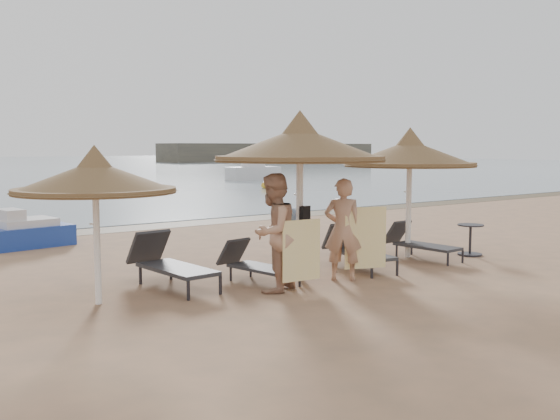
% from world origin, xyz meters
% --- Properties ---
extents(ground, '(160.00, 160.00, 0.00)m').
position_xyz_m(ground, '(0.00, 0.00, 0.00)').
color(ground, '#9B704F').
rests_on(ground, ground).
extents(wet_sand_strip, '(200.00, 1.60, 0.01)m').
position_xyz_m(wet_sand_strip, '(0.00, 9.40, 0.00)').
color(wet_sand_strip, brown).
rests_on(wet_sand_strip, ground).
extents(palapa_left, '(2.56, 2.56, 2.54)m').
position_xyz_m(palapa_left, '(-4.28, 0.82, 2.02)').
color(palapa_left, white).
rests_on(palapa_left, ground).
extents(palapa_center, '(3.21, 3.21, 3.19)m').
position_xyz_m(palapa_center, '(-0.53, 0.40, 2.54)').
color(palapa_center, white).
rests_on(palapa_center, ground).
extents(palapa_right, '(2.97, 2.97, 2.94)m').
position_xyz_m(palapa_right, '(2.93, 0.84, 2.34)').
color(palapa_right, white).
rests_on(palapa_right, ground).
extents(lounger_far_left, '(0.90, 2.19, 0.96)m').
position_xyz_m(lounger_far_left, '(-2.80, 1.35, 0.43)').
color(lounger_far_left, '#242329').
rests_on(lounger_far_left, ground).
extents(lounger_near_left, '(0.85, 1.78, 0.76)m').
position_xyz_m(lounger_near_left, '(-1.35, 0.74, 0.34)').
color(lounger_near_left, '#242329').
rests_on(lounger_near_left, ground).
extents(lounger_near_right, '(1.00, 2.05, 0.88)m').
position_xyz_m(lounger_near_right, '(1.11, 0.63, 0.39)').
color(lounger_near_right, '#242329').
rests_on(lounger_near_right, ground).
extents(lounger_far_right, '(0.75, 1.86, 0.81)m').
position_xyz_m(lounger_far_right, '(2.99, 0.60, 0.37)').
color(lounger_far_right, '#242329').
rests_on(lounger_far_right, ground).
extents(side_table, '(0.59, 0.59, 0.72)m').
position_xyz_m(side_table, '(4.28, 0.15, 0.34)').
color(side_table, '#242329').
rests_on(side_table, ground).
extents(person_left, '(1.29, 1.10, 2.39)m').
position_xyz_m(person_left, '(-1.52, -0.12, 1.19)').
color(person_left, tan).
rests_on(person_left, ground).
extents(person_right, '(1.21, 1.19, 2.24)m').
position_xyz_m(person_right, '(0.07, -0.14, 1.12)').
color(person_right, tan).
rests_on(person_right, ground).
extents(towel_left, '(0.76, 0.09, 1.06)m').
position_xyz_m(towel_left, '(-1.17, -0.47, 0.73)').
color(towel_left, yellow).
rests_on(towel_left, ground).
extents(towel_right, '(0.79, 0.30, 1.17)m').
position_xyz_m(towel_right, '(0.42, -0.39, 0.80)').
color(towel_right, yellow).
rests_on(towel_right, ground).
extents(bag_patterned, '(0.29, 0.15, 0.35)m').
position_xyz_m(bag_patterned, '(-0.53, 0.58, 1.16)').
color(bag_patterned, silver).
rests_on(bag_patterned, ground).
extents(bag_dark, '(0.27, 0.16, 0.36)m').
position_xyz_m(bag_dark, '(-0.53, 0.24, 1.23)').
color(bag_dark, black).
rests_on(bag_dark, ground).
extents(pedal_boat, '(2.26, 1.55, 0.97)m').
position_xyz_m(pedal_boat, '(-3.76, 7.52, 0.36)').
color(pedal_boat, '#1D3A98').
rests_on(pedal_boat, ground).
extents(buoy_mid, '(0.31, 0.31, 0.31)m').
position_xyz_m(buoy_mid, '(4.32, 31.04, 0.16)').
color(buoy_mid, gold).
rests_on(buoy_mid, ground).
extents(buoy_right, '(0.39, 0.39, 0.39)m').
position_xyz_m(buoy_right, '(13.33, 21.74, 0.19)').
color(buoy_right, gold).
rests_on(buoy_right, ground).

